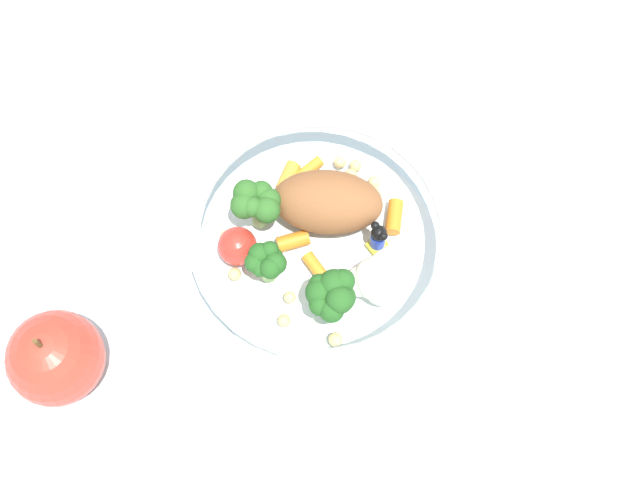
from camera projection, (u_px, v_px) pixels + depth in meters
name	position (u px, v px, depth m)	size (l,w,h in m)	color
ground_plane	(316.00, 273.00, 0.65)	(2.40, 2.40, 0.00)	silver
food_container	(323.00, 240.00, 0.63)	(0.20, 0.20, 0.06)	white
loose_apple	(56.00, 358.00, 0.58)	(0.07, 0.07, 0.08)	#BC3828
folded_napkin	(423.00, 32.00, 0.73)	(0.12, 0.14, 0.01)	silver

